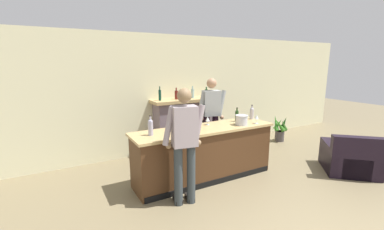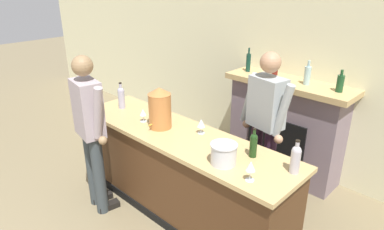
{
  "view_description": "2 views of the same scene",
  "coord_description": "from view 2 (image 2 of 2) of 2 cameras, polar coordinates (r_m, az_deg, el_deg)",
  "views": [
    {
      "loc": [
        -2.47,
        -0.94,
        2.13
      ],
      "look_at": [
        -0.27,
        3.0,
        1.19
      ],
      "focal_mm": 24.0,
      "sensor_mm": 36.0,
      "label": 1
    },
    {
      "loc": [
        2.21,
        0.64,
        2.5
      ],
      "look_at": [
        -0.04,
        2.99,
        1.15
      ],
      "focal_mm": 32.0,
      "sensor_mm": 36.0,
      "label": 2
    }
  ],
  "objects": [
    {
      "name": "person_customer",
      "position": [
        3.75,
        -16.53,
        -2.3
      ],
      "size": [
        0.65,
        0.35,
        1.77
      ],
      "color": "#32393D",
      "rests_on": "ground_plane"
    },
    {
      "name": "wine_bottle_chardonnay_pale",
      "position": [
        3.09,
        10.21,
        -4.79
      ],
      "size": [
        0.07,
        0.07,
        0.28
      ],
      "color": "#1A3714",
      "rests_on": "bar_counter"
    },
    {
      "name": "wall_back_panel",
      "position": [
        4.7,
        14.6,
        8.02
      ],
      "size": [
        12.0,
        0.07,
        2.75
      ],
      "color": "beige",
      "rests_on": "ground_plane"
    },
    {
      "name": "wine_bottle_merlot_tall",
      "position": [
        4.22,
        -11.7,
        3.0
      ],
      "size": [
        0.08,
        0.08,
        0.33
      ],
      "color": "#A7A7C2",
      "rests_on": "bar_counter"
    },
    {
      "name": "copper_dispenser",
      "position": [
        3.6,
        -5.39,
        1.23
      ],
      "size": [
        0.24,
        0.28,
        0.45
      ],
      "color": "#BA723A",
      "rests_on": "bar_counter"
    },
    {
      "name": "bar_counter",
      "position": [
        3.77,
        -2.12,
        -9.71
      ],
      "size": [
        2.67,
        0.71,
        0.97
      ],
      "color": "#482C17",
      "rests_on": "ground_plane"
    },
    {
      "name": "ice_bucket_steel",
      "position": [
        2.96,
        5.3,
        -6.47
      ],
      "size": [
        0.24,
        0.24,
        0.19
      ],
      "color": "silver",
      "rests_on": "bar_counter"
    },
    {
      "name": "wine_glass_by_dispenser",
      "position": [
        3.49,
        1.54,
        -1.43
      ],
      "size": [
        0.08,
        0.08,
        0.16
      ],
      "color": "silver",
      "rests_on": "bar_counter"
    },
    {
      "name": "fireplace_stone",
      "position": [
        4.58,
        15.22,
        -2.01
      ],
      "size": [
        1.6,
        0.52,
        1.6
      ],
      "color": "slate",
      "rests_on": "ground_plane"
    },
    {
      "name": "wine_glass_near_bucket",
      "position": [
        2.75,
        9.76,
        -8.52
      ],
      "size": [
        0.08,
        0.08,
        0.18
      ],
      "color": "silver",
      "rests_on": "bar_counter"
    },
    {
      "name": "person_bartender",
      "position": [
        3.68,
        11.97,
        -2.0
      ],
      "size": [
        0.65,
        0.36,
        1.8
      ],
      "color": "#2D1A2C",
      "rests_on": "ground_plane"
    },
    {
      "name": "wine_glass_front_left",
      "position": [
        3.81,
        -8.15,
        0.35
      ],
      "size": [
        0.08,
        0.08,
        0.15
      ],
      "color": "silver",
      "rests_on": "bar_counter"
    },
    {
      "name": "wine_bottle_port_short",
      "position": [
        2.93,
        16.89,
        -6.9
      ],
      "size": [
        0.08,
        0.08,
        0.3
      ],
      "color": "#AFABB4",
      "rests_on": "bar_counter"
    }
  ]
}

